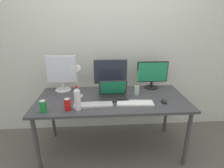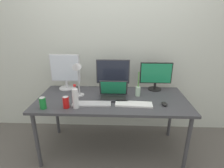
{
  "view_description": "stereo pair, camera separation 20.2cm",
  "coord_description": "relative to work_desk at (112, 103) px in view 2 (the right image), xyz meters",
  "views": [
    {
      "loc": [
        -0.13,
        -1.89,
        1.62
      ],
      "look_at": [
        0.0,
        0.0,
        0.92
      ],
      "focal_mm": 28.0,
      "sensor_mm": 36.0,
      "label": 1
    },
    {
      "loc": [
        0.08,
        -1.89,
        1.62
      ],
      "look_at": [
        0.0,
        0.0,
        0.92
      ],
      "focal_mm": 28.0,
      "sensor_mm": 36.0,
      "label": 2
    }
  ],
  "objects": [
    {
      "name": "work_desk",
      "position": [
        0.0,
        0.0,
        0.0
      ],
      "size": [
        1.77,
        0.77,
        0.74
      ],
      "color": "#424247",
      "rests_on": "ground"
    },
    {
      "name": "mouse_by_keyboard",
      "position": [
        0.58,
        -0.16,
        0.08
      ],
      "size": [
        0.06,
        0.1,
        0.03
      ],
      "primitive_type": "ellipsoid",
      "rotation": [
        0.0,
        0.0,
        0.07
      ],
      "color": "black",
      "rests_on": "work_desk"
    },
    {
      "name": "laptop_silver",
      "position": [
        0.02,
        0.01,
        0.11
      ],
      "size": [
        0.33,
        0.21,
        0.21
      ],
      "color": "#2D2D33",
      "rests_on": "work_desk"
    },
    {
      "name": "water_bottle",
      "position": [
        -0.37,
        -0.26,
        0.18
      ],
      "size": [
        0.06,
        0.06,
        0.26
      ],
      "color": "silver",
      "rests_on": "work_desk"
    },
    {
      "name": "monitor_center",
      "position": [
        0.0,
        0.3,
        0.27
      ],
      "size": [
        0.43,
        0.18,
        0.4
      ],
      "color": "#38383D",
      "rests_on": "work_desk"
    },
    {
      "name": "bamboo_vase",
      "position": [
        0.31,
        0.09,
        0.13
      ],
      "size": [
        0.06,
        0.06,
        0.3
      ],
      "color": "#B2D1B7",
      "rests_on": "work_desk"
    },
    {
      "name": "soda_can_by_laptop",
      "position": [
        -0.48,
        -0.26,
        0.12
      ],
      "size": [
        0.07,
        0.07,
        0.13
      ],
      "color": "red",
      "rests_on": "work_desk"
    },
    {
      "name": "ground_plane",
      "position": [
        0.0,
        0.0,
        -0.68
      ],
      "size": [
        16.0,
        16.0,
        0.0
      ],
      "primitive_type": "plane",
      "color": "#5B5651"
    },
    {
      "name": "keyboard_main",
      "position": [
        0.25,
        -0.17,
        0.07
      ],
      "size": [
        0.41,
        0.15,
        0.02
      ],
      "primitive_type": "cube",
      "rotation": [
        0.0,
        0.0,
        -0.06
      ],
      "color": "white",
      "rests_on": "work_desk"
    },
    {
      "name": "monitor_left",
      "position": [
        -0.63,
        0.29,
        0.3
      ],
      "size": [
        0.39,
        0.2,
        0.47
      ],
      "color": "silver",
      "rests_on": "work_desk"
    },
    {
      "name": "keyboard_aux",
      "position": [
        -0.22,
        -0.18,
        0.07
      ],
      "size": [
        0.43,
        0.14,
        0.02
      ],
      "primitive_type": "cube",
      "rotation": [
        0.0,
        0.0,
        0.04
      ],
      "color": "#B2B2B7",
      "rests_on": "work_desk"
    },
    {
      "name": "wall_back",
      "position": [
        0.0,
        0.59,
        0.62
      ],
      "size": [
        7.0,
        0.08,
        2.6
      ],
      "primitive_type": "cube",
      "color": "silver",
      "rests_on": "ground"
    },
    {
      "name": "monitor_right",
      "position": [
        0.56,
        0.3,
        0.26
      ],
      "size": [
        0.41,
        0.17,
        0.37
      ],
      "color": "black",
      "rests_on": "work_desk"
    },
    {
      "name": "soda_can_near_keyboard",
      "position": [
        -0.71,
        -0.28,
        0.12
      ],
      "size": [
        0.07,
        0.07,
        0.13
      ],
      "color": "#197F33",
      "rests_on": "work_desk"
    },
    {
      "name": "desk_lamp",
      "position": [
        -0.4,
        0.02,
        0.37
      ],
      "size": [
        0.11,
        0.18,
        0.45
      ],
      "color": "#B7B7BC",
      "rests_on": "work_desk"
    }
  ]
}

